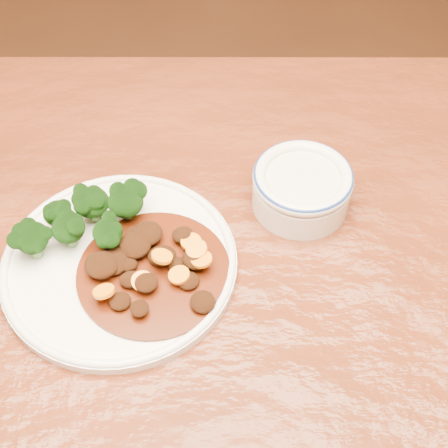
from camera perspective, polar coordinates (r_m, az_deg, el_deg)
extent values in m
cube|color=#5D2310|center=(0.79, -0.47, -5.88)|extent=(1.59, 1.06, 0.04)
cylinder|color=white|center=(0.78, -9.51, -3.62)|extent=(0.29, 0.29, 0.01)
torus|color=white|center=(0.78, -9.57, -3.34)|extent=(0.29, 0.29, 0.01)
cylinder|color=#5E944C|center=(0.80, -16.81, -2.15)|extent=(0.01, 0.01, 0.02)
ellipsoid|color=black|center=(0.79, -17.18, -1.16)|extent=(0.04, 0.04, 0.03)
cylinder|color=#5E944C|center=(0.79, -10.36, -1.69)|extent=(0.01, 0.01, 0.02)
ellipsoid|color=black|center=(0.77, -10.58, -0.75)|extent=(0.04, 0.04, 0.03)
cylinder|color=#5E944C|center=(0.82, -14.70, 0.06)|extent=(0.01, 0.01, 0.02)
ellipsoid|color=black|center=(0.81, -14.99, 0.97)|extent=(0.04, 0.04, 0.03)
cylinder|color=#5E944C|center=(0.80, -13.76, -1.39)|extent=(0.01, 0.01, 0.02)
ellipsoid|color=black|center=(0.78, -14.06, -0.42)|extent=(0.04, 0.04, 0.03)
cylinder|color=#5E944C|center=(0.81, -8.78, 0.93)|extent=(0.01, 0.01, 0.02)
ellipsoid|color=black|center=(0.80, -8.98, 2.01)|extent=(0.05, 0.05, 0.04)
cylinder|color=#5E944C|center=(0.82, -11.75, 0.89)|extent=(0.01, 0.01, 0.02)
ellipsoid|color=black|center=(0.80, -12.01, 1.95)|extent=(0.04, 0.04, 0.04)
cylinder|color=#5E944C|center=(0.80, -16.76, -2.39)|extent=(0.01, 0.01, 0.02)
ellipsoid|color=black|center=(0.79, -17.09, -1.51)|extent=(0.04, 0.04, 0.03)
cylinder|color=#4E1508|center=(0.76, -6.44, -4.40)|extent=(0.19, 0.19, 0.00)
ellipsoid|color=black|center=(0.78, -3.78, -1.00)|extent=(0.03, 0.03, 0.01)
ellipsoid|color=black|center=(0.76, -5.68, -2.93)|extent=(0.03, 0.03, 0.02)
ellipsoid|color=black|center=(0.76, -11.07, -3.70)|extent=(0.04, 0.04, 0.02)
ellipsoid|color=black|center=(0.75, -2.56, -3.15)|extent=(0.03, 0.03, 0.02)
ellipsoid|color=black|center=(0.77, -8.12, -1.92)|extent=(0.04, 0.04, 0.02)
ellipsoid|color=black|center=(0.72, -1.97, -7.13)|extent=(0.03, 0.03, 0.01)
ellipsoid|color=black|center=(0.79, -8.02, -0.90)|extent=(0.03, 0.02, 0.01)
ellipsoid|color=black|center=(0.74, -3.28, -5.21)|extent=(0.03, 0.03, 0.01)
ellipsoid|color=black|center=(0.76, -4.23, -3.78)|extent=(0.02, 0.02, 0.01)
ellipsoid|color=black|center=(0.74, -7.14, -5.33)|extent=(0.03, 0.03, 0.01)
ellipsoid|color=black|center=(0.77, -11.26, -3.46)|extent=(0.04, 0.03, 0.02)
ellipsoid|color=black|center=(0.78, -6.99, -0.86)|extent=(0.04, 0.04, 0.02)
ellipsoid|color=black|center=(0.78, -8.38, -1.54)|extent=(0.03, 0.03, 0.01)
ellipsoid|color=black|center=(0.72, -7.74, -7.65)|extent=(0.02, 0.02, 0.01)
ellipsoid|color=black|center=(0.76, -8.79, -3.70)|extent=(0.02, 0.02, 0.01)
ellipsoid|color=black|center=(0.76, -10.06, -3.37)|extent=(0.04, 0.04, 0.02)
ellipsoid|color=black|center=(0.73, -9.49, -6.98)|extent=(0.03, 0.03, 0.01)
ellipsoid|color=black|center=(0.75, -8.47, -5.05)|extent=(0.03, 0.02, 0.01)
cylinder|color=orange|center=(0.77, -3.02, -1.65)|extent=(0.04, 0.04, 0.01)
cylinder|color=orange|center=(0.74, -4.13, -4.68)|extent=(0.04, 0.03, 0.01)
cylinder|color=orange|center=(0.74, -2.07, -3.25)|extent=(0.04, 0.04, 0.01)
cylinder|color=orange|center=(0.73, -10.94, -6.07)|extent=(0.03, 0.03, 0.02)
cylinder|color=orange|center=(0.75, -2.52, -2.31)|extent=(0.03, 0.03, 0.01)
cylinder|color=orange|center=(0.74, -7.49, -5.20)|extent=(0.04, 0.04, 0.01)
cylinder|color=orange|center=(0.74, -5.70, -2.96)|extent=(0.03, 0.03, 0.02)
cylinder|color=silver|center=(0.83, 7.04, 2.85)|extent=(0.13, 0.13, 0.04)
cylinder|color=beige|center=(0.82, 7.21, 4.04)|extent=(0.10, 0.10, 0.01)
torus|color=silver|center=(0.81, 7.24, 4.25)|extent=(0.13, 0.13, 0.02)
torus|color=navy|center=(0.81, 7.27, 4.46)|extent=(0.13, 0.13, 0.01)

